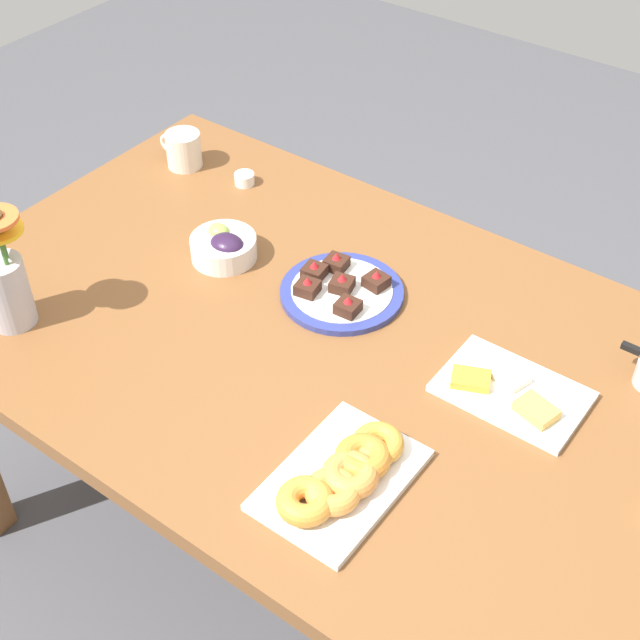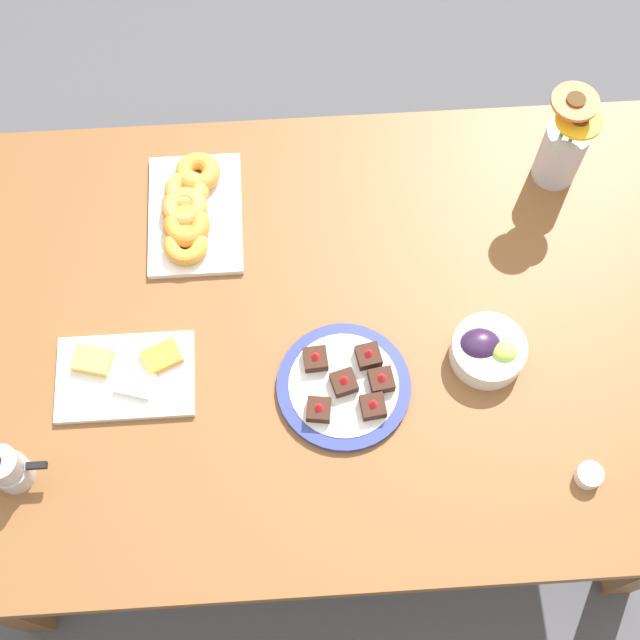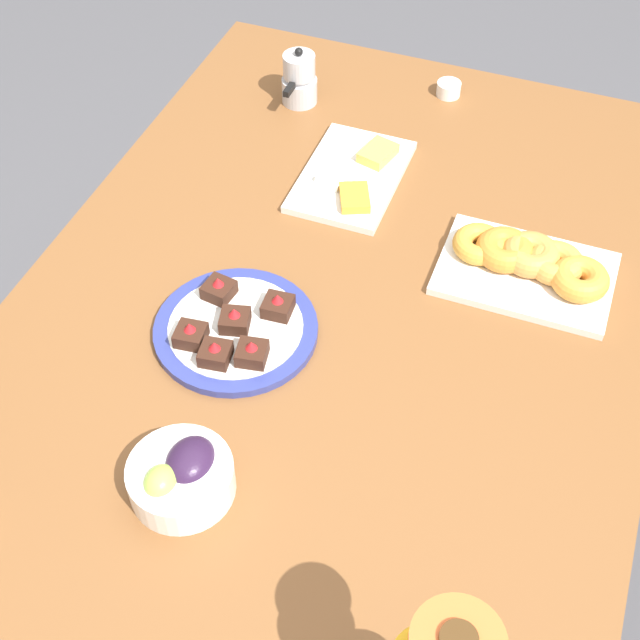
{
  "view_description": "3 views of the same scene",
  "coord_description": "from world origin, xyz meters",
  "px_view_note": "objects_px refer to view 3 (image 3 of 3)",
  "views": [
    {
      "loc": [
        -0.76,
        1.02,
        1.91
      ],
      "look_at": [
        0.0,
        0.0,
        0.78
      ],
      "focal_mm": 50.0,
      "sensor_mm": 36.0,
      "label": 1
    },
    {
      "loc": [
        -0.04,
        -0.68,
        2.33
      ],
      "look_at": [
        0.0,
        0.0,
        0.78
      ],
      "focal_mm": 50.0,
      "sensor_mm": 36.0,
      "label": 2
    },
    {
      "loc": [
        0.83,
        0.31,
        1.78
      ],
      "look_at": [
        0.0,
        0.0,
        0.78
      ],
      "focal_mm": 50.0,
      "sensor_mm": 36.0,
      "label": 3
    }
  ],
  "objects_px": {
    "grape_bowl": "(182,476)",
    "moka_pot": "(299,80)",
    "dessert_plate": "(235,329)",
    "cheese_platter": "(353,176)",
    "croissant_platter": "(529,263)",
    "jam_cup_berry": "(449,88)",
    "dining_table": "(320,372)"
  },
  "relations": [
    {
      "from": "grape_bowl",
      "to": "moka_pot",
      "type": "distance_m",
      "value": 0.9
    },
    {
      "from": "jam_cup_berry",
      "to": "dining_table",
      "type": "bearing_deg",
      "value": -1.26
    },
    {
      "from": "croissant_platter",
      "to": "jam_cup_berry",
      "type": "relative_size",
      "value": 5.86
    },
    {
      "from": "cheese_platter",
      "to": "croissant_platter",
      "type": "relative_size",
      "value": 0.92
    },
    {
      "from": "croissant_platter",
      "to": "moka_pot",
      "type": "height_order",
      "value": "moka_pot"
    },
    {
      "from": "jam_cup_berry",
      "to": "dessert_plate",
      "type": "relative_size",
      "value": 0.19
    },
    {
      "from": "dining_table",
      "to": "cheese_platter",
      "type": "relative_size",
      "value": 6.15
    },
    {
      "from": "jam_cup_berry",
      "to": "dessert_plate",
      "type": "bearing_deg",
      "value": -10.82
    },
    {
      "from": "dessert_plate",
      "to": "grape_bowl",
      "type": "bearing_deg",
      "value": 9.85
    },
    {
      "from": "cheese_platter",
      "to": "dessert_plate",
      "type": "relative_size",
      "value": 1.03
    },
    {
      "from": "croissant_platter",
      "to": "moka_pot",
      "type": "xyz_separation_m",
      "value": [
        -0.32,
        -0.53,
        0.02
      ]
    },
    {
      "from": "cheese_platter",
      "to": "dessert_plate",
      "type": "bearing_deg",
      "value": -6.72
    },
    {
      "from": "cheese_platter",
      "to": "moka_pot",
      "type": "bearing_deg",
      "value": -137.04
    },
    {
      "from": "grape_bowl",
      "to": "jam_cup_berry",
      "type": "bearing_deg",
      "value": 174.75
    },
    {
      "from": "dining_table",
      "to": "grape_bowl",
      "type": "xyz_separation_m",
      "value": [
        0.31,
        -0.08,
        0.12
      ]
    },
    {
      "from": "grape_bowl",
      "to": "croissant_platter",
      "type": "xyz_separation_m",
      "value": [
        -0.56,
        0.35,
        -0.01
      ]
    },
    {
      "from": "dining_table",
      "to": "croissant_platter",
      "type": "distance_m",
      "value": 0.38
    },
    {
      "from": "cheese_platter",
      "to": "jam_cup_berry",
      "type": "bearing_deg",
      "value": 164.07
    },
    {
      "from": "dining_table",
      "to": "dessert_plate",
      "type": "bearing_deg",
      "value": -72.68
    },
    {
      "from": "dining_table",
      "to": "jam_cup_berry",
      "type": "bearing_deg",
      "value": 178.74
    },
    {
      "from": "dessert_plate",
      "to": "moka_pot",
      "type": "xyz_separation_m",
      "value": [
        -0.61,
        -0.13,
        0.04
      ]
    },
    {
      "from": "cheese_platter",
      "to": "dessert_plate",
      "type": "height_order",
      "value": "dessert_plate"
    },
    {
      "from": "cheese_platter",
      "to": "croissant_platter",
      "type": "height_order",
      "value": "croissant_platter"
    },
    {
      "from": "dining_table",
      "to": "dessert_plate",
      "type": "height_order",
      "value": "dessert_plate"
    },
    {
      "from": "dessert_plate",
      "to": "croissant_platter",
      "type": "bearing_deg",
      "value": 126.0
    },
    {
      "from": "cheese_platter",
      "to": "jam_cup_berry",
      "type": "height_order",
      "value": "cheese_platter"
    },
    {
      "from": "dining_table",
      "to": "moka_pot",
      "type": "distance_m",
      "value": 0.64
    },
    {
      "from": "grape_bowl",
      "to": "jam_cup_berry",
      "type": "xyz_separation_m",
      "value": [
        -1.0,
        0.09,
        -0.01
      ]
    },
    {
      "from": "cheese_platter",
      "to": "jam_cup_berry",
      "type": "xyz_separation_m",
      "value": [
        -0.32,
        0.09,
        0.0
      ]
    },
    {
      "from": "grape_bowl",
      "to": "moka_pot",
      "type": "relative_size",
      "value": 1.19
    },
    {
      "from": "grape_bowl",
      "to": "croissant_platter",
      "type": "relative_size",
      "value": 0.5
    },
    {
      "from": "grape_bowl",
      "to": "dessert_plate",
      "type": "bearing_deg",
      "value": -170.15
    }
  ]
}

